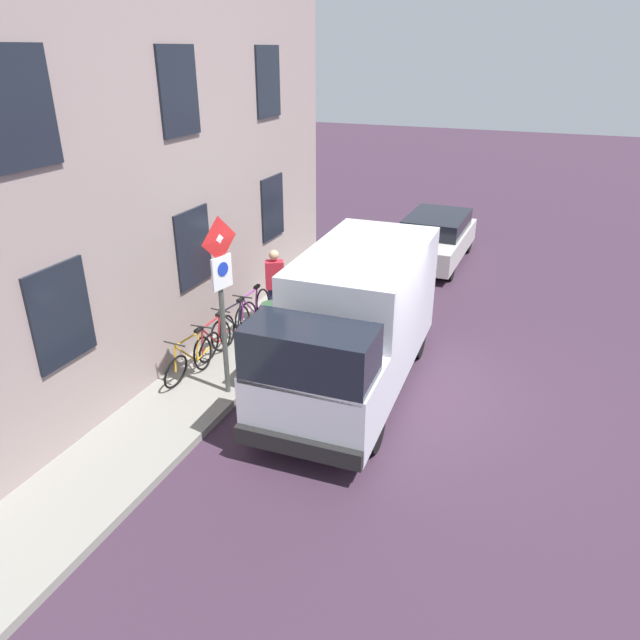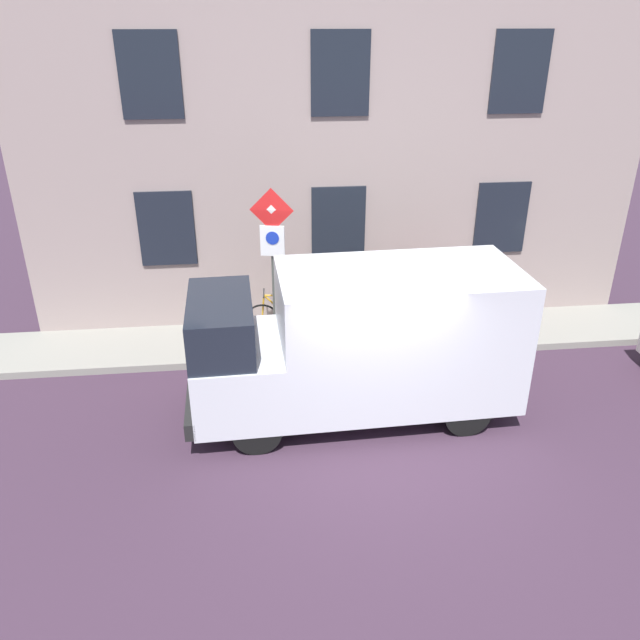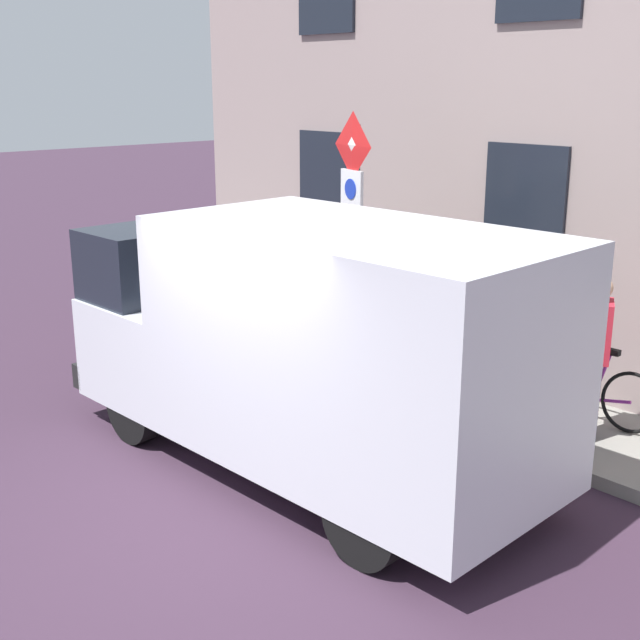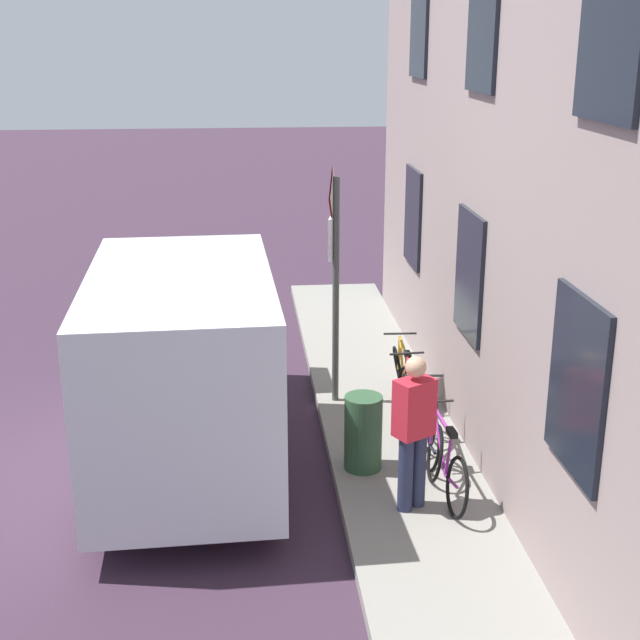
{
  "view_description": "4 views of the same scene",
  "coord_description": "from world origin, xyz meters",
  "views": [
    {
      "loc": [
        -2.08,
        9.2,
        5.8
      ],
      "look_at": [
        1.82,
        -0.31,
        1.03
      ],
      "focal_mm": 32.98,
      "sensor_mm": 36.0,
      "label": 1
    },
    {
      "loc": [
        -7.86,
        1.73,
        6.02
      ],
      "look_at": [
        1.99,
        0.64,
        1.25
      ],
      "focal_mm": 35.17,
      "sensor_mm": 36.0,
      "label": 2
    },
    {
      "loc": [
        -4.07,
        -5.56,
        3.72
      ],
      "look_at": [
        1.83,
        0.83,
        1.21
      ],
      "focal_mm": 46.58,
      "sensor_mm": 36.0,
      "label": 3
    },
    {
      "loc": [
        1.67,
        -9.83,
        4.99
      ],
      "look_at": [
        2.66,
        0.81,
        1.5
      ],
      "focal_mm": 49.45,
      "sensor_mm": 36.0,
      "label": 4
    }
  ],
  "objects": [
    {
      "name": "pedestrian",
      "position": [
        3.42,
        -1.58,
        1.07
      ],
      "size": [
        0.48,
        0.42,
        1.72
      ],
      "rotation": [
        0.0,
        0.0,
        5.23
      ],
      "color": "#262B47",
      "rests_on": "sidewalk_slab"
    },
    {
      "name": "bicycle_red",
      "position": [
        3.83,
        0.32,
        0.51
      ],
      "size": [
        0.46,
        1.71,
        0.89
      ],
      "rotation": [
        0.0,
        0.0,
        1.64
      ],
      "color": "black",
      "rests_on": "sidewalk_slab"
    },
    {
      "name": "sign_post_stacked",
      "position": [
        2.89,
        1.39,
        2.25
      ],
      "size": [
        0.2,
        0.55,
        3.13
      ],
      "color": "#474C47",
      "rests_on": "sidewalk_slab"
    },
    {
      "name": "litter_bin",
      "position": [
        3.03,
        -0.64,
        0.59
      ],
      "size": [
        0.44,
        0.44,
        0.9
      ],
      "primitive_type": "cylinder",
      "color": "#2D5133",
      "rests_on": "sidewalk_slab"
    },
    {
      "name": "delivery_van",
      "position": [
        0.98,
        0.09,
        1.33
      ],
      "size": [
        2.17,
        5.39,
        2.5
      ],
      "rotation": [
        0.0,
        0.0,
        1.6
      ],
      "color": "silver",
      "rests_on": "ground_plane"
    },
    {
      "name": "bicycle_black",
      "position": [
        3.83,
        -0.48,
        0.51
      ],
      "size": [
        0.46,
        1.72,
        0.89
      ],
      "rotation": [
        0.0,
        0.0,
        1.51
      ],
      "color": "black",
      "rests_on": "sidewalk_slab"
    },
    {
      "name": "building_facade",
      "position": [
        4.73,
        0.0,
        3.55
      ],
      "size": [
        0.75,
        12.5,
        7.1
      ],
      "color": "gray",
      "rests_on": "ground_plane"
    },
    {
      "name": "ground_plane",
      "position": [
        0.0,
        0.0,
        0.0
      ],
      "size": [
        80.0,
        80.0,
        0.0
      ],
      "primitive_type": "plane",
      "color": "#382536"
    },
    {
      "name": "sidewalk_slab",
      "position": [
        3.53,
        0.0,
        0.07
      ],
      "size": [
        1.7,
        14.5,
        0.14
      ],
      "primitive_type": "cube",
      "color": "gray",
      "rests_on": "ground_plane"
    },
    {
      "name": "bicycle_purple",
      "position": [
        3.83,
        -1.27,
        0.51
      ],
      "size": [
        0.46,
        1.71,
        0.89
      ],
      "rotation": [
        0.0,
        0.0,
        1.62
      ],
      "color": "black",
      "rests_on": "sidewalk_slab"
    },
    {
      "name": "bicycle_orange",
      "position": [
        3.83,
        1.11,
        0.51
      ],
      "size": [
        0.46,
        1.72,
        0.89
      ],
      "rotation": [
        0.0,
        0.0,
        1.53
      ],
      "color": "black",
      "rests_on": "sidewalk_slab"
    }
  ]
}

